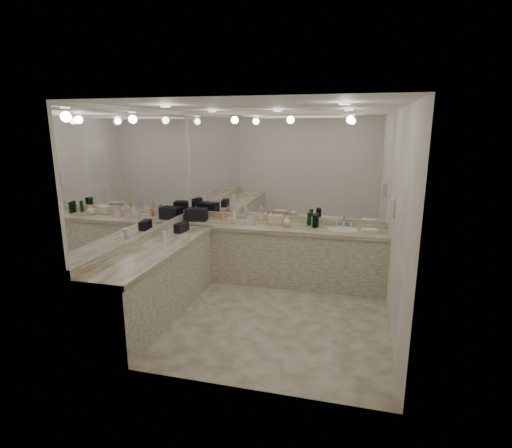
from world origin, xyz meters
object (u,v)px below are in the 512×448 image
(sink, at_px, (343,230))
(soap_bottle_a, at_px, (234,216))
(black_toiletry_bag, at_px, (197,215))
(hand_towel, at_px, (370,230))
(cream_cosmetic_case, at_px, (275,220))
(soap_bottle_c, at_px, (287,221))
(wall_phone, at_px, (391,208))
(soap_bottle_b, at_px, (250,219))

(sink, relative_size, soap_bottle_a, 1.93)
(sink, bearing_deg, black_toiletry_bag, 179.38)
(hand_towel, bearing_deg, cream_cosmetic_case, 175.16)
(soap_bottle_c, bearing_deg, black_toiletry_bag, 178.06)
(wall_phone, distance_m, black_toiletry_bag, 2.99)
(cream_cosmetic_case, distance_m, soap_bottle_c, 0.23)
(wall_phone, relative_size, soap_bottle_b, 1.24)
(sink, bearing_deg, soap_bottle_a, -179.32)
(cream_cosmetic_case, relative_size, hand_towel, 1.00)
(soap_bottle_a, distance_m, soap_bottle_b, 0.28)
(sink, xyz_separation_m, black_toiletry_bag, (-2.31, 0.02, 0.10))
(soap_bottle_c, bearing_deg, hand_towel, -0.31)
(soap_bottle_c, bearing_deg, soap_bottle_a, 179.63)
(wall_phone, height_order, soap_bottle_b, wall_phone)
(sink, xyz_separation_m, soap_bottle_b, (-1.39, -0.07, 0.10))
(black_toiletry_bag, bearing_deg, cream_cosmetic_case, 2.78)
(wall_phone, xyz_separation_m, hand_towel, (-0.23, 0.47, -0.43))
(wall_phone, distance_m, hand_towel, 0.68)
(black_toiletry_bag, height_order, soap_bottle_c, black_toiletry_bag)
(cream_cosmetic_case, bearing_deg, soap_bottle_c, -46.36)
(wall_phone, relative_size, soap_bottle_c, 1.43)
(cream_cosmetic_case, height_order, hand_towel, cream_cosmetic_case)
(wall_phone, bearing_deg, soap_bottle_b, 167.89)
(hand_towel, bearing_deg, sink, 175.17)
(sink, height_order, wall_phone, wall_phone)
(wall_phone, relative_size, black_toiletry_bag, 0.71)
(hand_towel, height_order, soap_bottle_a, soap_bottle_a)
(cream_cosmetic_case, height_order, soap_bottle_b, soap_bottle_b)
(cream_cosmetic_case, height_order, soap_bottle_a, soap_bottle_a)
(hand_towel, xyz_separation_m, soap_bottle_c, (-1.21, 0.01, 0.07))
(sink, height_order, soap_bottle_b, soap_bottle_b)
(soap_bottle_b, bearing_deg, black_toiletry_bag, 174.05)
(black_toiletry_bag, distance_m, soap_bottle_c, 1.49)
(sink, distance_m, wall_phone, 0.91)
(soap_bottle_a, bearing_deg, sink, 0.68)
(hand_towel, relative_size, soap_bottle_a, 1.00)
(black_toiletry_bag, height_order, cream_cosmetic_case, black_toiletry_bag)
(sink, relative_size, soap_bottle_b, 2.28)
(sink, bearing_deg, soap_bottle_c, -178.25)
(wall_phone, xyz_separation_m, cream_cosmetic_case, (-1.64, 0.59, -0.38))
(wall_phone, relative_size, hand_towel, 1.05)
(wall_phone, height_order, cream_cosmetic_case, wall_phone)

